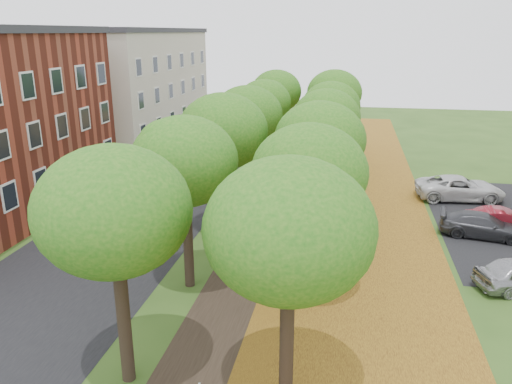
% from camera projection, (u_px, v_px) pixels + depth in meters
% --- Properties ---
extents(street_asphalt, '(8.00, 70.00, 0.01)m').
position_uv_depth(street_asphalt, '(152.00, 206.00, 30.17)').
color(street_asphalt, black).
rests_on(street_asphalt, ground).
extents(footpath, '(3.20, 70.00, 0.01)m').
position_uv_depth(footpath, '(275.00, 214.00, 28.84)').
color(footpath, black).
rests_on(footpath, ground).
extents(leaf_verge, '(7.50, 70.00, 0.01)m').
position_uv_depth(leaf_verge, '(363.00, 220.00, 27.96)').
color(leaf_verge, '#9E701D').
rests_on(leaf_verge, ground).
extents(tree_row_west, '(4.11, 34.11, 6.86)m').
position_uv_depth(tree_row_west, '(236.00, 126.00, 27.67)').
color(tree_row_west, black).
rests_on(tree_row_west, ground).
extents(tree_row_east, '(4.11, 34.11, 6.86)m').
position_uv_depth(tree_row_east, '(323.00, 129.00, 26.82)').
color(tree_row_east, black).
rests_on(tree_row_east, ground).
extents(building_cream, '(10.30, 20.30, 10.40)m').
position_uv_depth(building_cream, '(126.00, 86.00, 47.08)').
color(building_cream, beige).
rests_on(building_cream, ground).
extents(car_red, '(3.78, 1.40, 1.23)m').
position_uv_depth(car_red, '(503.00, 221.00, 26.16)').
color(car_red, maroon).
rests_on(car_red, ground).
extents(car_grey, '(4.50, 2.45, 1.24)m').
position_uv_depth(car_grey, '(483.00, 225.00, 25.54)').
color(car_grey, '#343439').
rests_on(car_grey, ground).
extents(car_white, '(5.54, 2.98, 1.48)m').
position_uv_depth(car_white, '(460.00, 188.00, 31.23)').
color(car_white, silver).
rests_on(car_white, ground).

